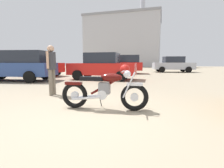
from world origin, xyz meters
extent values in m
plane|color=gray|center=(0.00, 0.00, 0.00)|extent=(80.00, 80.00, 0.00)
torus|color=black|center=(0.69, 0.40, 0.32)|extent=(0.64, 0.13, 0.64)
cylinder|color=silver|center=(0.69, 0.40, 0.32)|extent=(0.18, 0.08, 0.18)
torus|color=black|center=(-0.75, 0.36, 0.32)|extent=(0.64, 0.13, 0.64)
cylinder|color=silver|center=(-0.75, 0.36, 0.32)|extent=(0.18, 0.08, 0.18)
cube|color=silver|center=(0.69, 0.40, 0.62)|extent=(0.36, 0.14, 0.06)
cube|color=#4C0C0A|center=(-0.77, 0.36, 0.61)|extent=(0.40, 0.14, 0.07)
cylinder|color=silver|center=(0.56, 0.47, 0.60)|extent=(0.29, 0.04, 0.58)
cylinder|color=silver|center=(0.57, 0.32, 0.60)|extent=(0.29, 0.04, 0.58)
sphere|color=silver|center=(0.52, 0.39, 0.85)|extent=(0.17, 0.17, 0.17)
cylinder|color=silver|center=(0.44, 0.39, 0.92)|extent=(0.04, 0.62, 0.03)
sphere|color=#B21914|center=(0.43, 0.69, 0.94)|extent=(0.25, 0.25, 0.25)
cylinder|color=#4C0C0A|center=(0.03, 0.38, 0.58)|extent=(0.76, 0.08, 0.47)
ellipsoid|color=#4C0C0A|center=(0.15, 0.38, 0.76)|extent=(0.53, 0.23, 0.20)
cube|color=black|center=(-0.31, 0.37, 0.73)|extent=(0.55, 0.21, 0.09)
cube|color=slate|center=(-0.01, 0.38, 0.51)|extent=(0.26, 0.19, 0.26)
cylinder|color=silver|center=(-0.05, 0.38, 0.36)|extent=(0.23, 0.21, 0.22)
cylinder|color=silver|center=(-0.43, 0.47, 0.28)|extent=(0.70, 0.08, 0.14)
cylinder|color=silver|center=(-0.43, 0.27, 0.28)|extent=(0.70, 0.08, 0.14)
cylinder|color=black|center=(-0.15, 0.55, 0.16)|extent=(0.03, 0.24, 0.33)
cylinder|color=#706656|center=(-2.15, 1.62, 0.43)|extent=(0.12, 0.12, 0.86)
cylinder|color=#706656|center=(-2.14, 1.80, 0.43)|extent=(0.12, 0.12, 0.86)
cylinder|color=#333338|center=(-2.14, 1.71, 1.15)|extent=(0.30, 0.30, 0.58)
cylinder|color=tan|center=(-2.16, 1.52, 1.18)|extent=(0.08, 0.08, 0.55)
cylinder|color=tan|center=(-2.13, 1.90, 1.18)|extent=(0.08, 0.08, 0.55)
sphere|color=tan|center=(-2.14, 1.71, 1.55)|extent=(0.22, 0.22, 0.22)
cylinder|color=black|center=(-3.10, 6.12, 0.31)|extent=(0.63, 0.22, 0.62)
cylinder|color=black|center=(-3.04, 7.84, 0.31)|extent=(0.63, 0.22, 0.62)
cylinder|color=black|center=(-0.40, 6.04, 0.31)|extent=(0.63, 0.22, 0.62)
cylinder|color=black|center=(-0.35, 7.76, 0.31)|extent=(0.63, 0.22, 0.62)
cube|color=red|center=(-1.72, 6.94, 0.67)|extent=(4.25, 1.84, 0.72)
cube|color=#232833|center=(-1.72, 6.94, 1.35)|extent=(2.05, 1.62, 0.64)
cylinder|color=black|center=(-3.11, 11.55, 0.32)|extent=(0.65, 0.25, 0.64)
cylinder|color=black|center=(-3.21, 13.31, 0.32)|extent=(0.65, 0.25, 0.64)
cylinder|color=black|center=(-0.11, 11.72, 0.32)|extent=(0.65, 0.25, 0.64)
cylinder|color=black|center=(-0.22, 13.48, 0.32)|extent=(0.65, 0.25, 0.64)
cube|color=red|center=(-1.66, 12.51, 0.69)|extent=(4.79, 2.03, 0.74)
cube|color=#232833|center=(-1.36, 12.53, 1.40)|extent=(3.59, 1.80, 0.68)
cylinder|color=black|center=(-6.10, 9.11, 0.31)|extent=(0.64, 0.26, 0.62)
cylinder|color=black|center=(-6.27, 7.40, 0.31)|extent=(0.64, 0.26, 0.62)
cylinder|color=black|center=(-8.79, 9.37, 0.31)|extent=(0.64, 0.26, 0.62)
cylinder|color=black|center=(-8.96, 7.66, 0.31)|extent=(0.64, 0.26, 0.62)
cube|color=red|center=(-7.53, 8.38, 0.67)|extent=(4.35, 2.11, 0.72)
cube|color=#232833|center=(-7.53, 8.38, 1.35)|extent=(2.14, 1.74, 0.64)
cylinder|color=black|center=(-8.25, 5.86, 0.32)|extent=(0.66, 0.28, 0.64)
cylinder|color=black|center=(-5.08, 4.43, 0.32)|extent=(0.66, 0.28, 0.64)
cylinder|color=black|center=(-5.27, 6.18, 0.32)|extent=(0.66, 0.28, 0.64)
cube|color=#2D4784|center=(-6.67, 5.15, 0.69)|extent=(4.86, 2.25, 0.74)
cube|color=#232833|center=(-6.37, 5.18, 1.40)|extent=(3.65, 1.96, 0.68)
cylinder|color=black|center=(2.69, 14.64, 0.31)|extent=(0.64, 0.27, 0.62)
cylinder|color=black|center=(2.49, 16.34, 0.31)|extent=(0.64, 0.27, 0.62)
cylinder|color=black|center=(5.38, 14.96, 0.31)|extent=(0.64, 0.27, 0.62)
cylinder|color=black|center=(5.17, 16.67, 0.31)|extent=(0.64, 0.27, 0.62)
cube|color=#ADB2BC|center=(3.93, 15.65, 0.67)|extent=(4.38, 2.21, 0.72)
cube|color=#232833|center=(3.93, 15.65, 1.35)|extent=(2.17, 1.79, 0.64)
cube|color=#B2B2B7|center=(-3.99, 37.73, 5.50)|extent=(17.57, 13.53, 11.00)
cube|color=gray|center=(-3.99, 37.73, 11.25)|extent=(17.90, 13.86, 0.50)
camera|label=1|loc=(0.90, -3.35, 1.13)|focal=26.61mm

